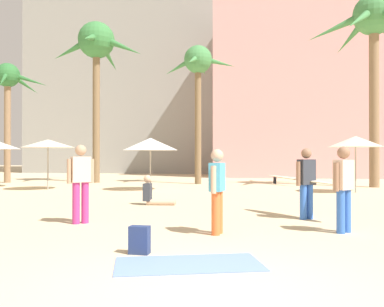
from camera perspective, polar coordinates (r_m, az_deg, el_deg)
name	(u,v)px	position (r m, az deg, el deg)	size (l,w,h in m)	color
ground	(215,292)	(4.82, 3.09, -18.14)	(120.00, 120.00, 0.00)	beige
hotel_pink	(335,96)	(34.76, 18.65, 7.40)	(17.89, 10.21, 12.35)	pink
palm_tree_left	(198,70)	(23.07, 0.82, 11.13)	(3.94, 3.98, 7.41)	brown
palm_tree_center	(374,30)	(22.80, 23.27, 15.04)	(6.33, 5.82, 9.24)	#896B4C
palm_tree_right	(8,87)	(26.17, -23.55, 8.25)	(4.09, 4.16, 6.71)	#896B4C
palm_tree_far_right	(97,49)	(25.08, -12.72, 13.55)	(5.76, 5.74, 9.04)	brown
cafe_umbrella_0	(355,142)	(18.35, 21.14, 1.51)	(2.15, 2.15, 2.30)	gray
cafe_umbrella_1	(48,143)	(19.77, -18.82, 1.28)	(2.30, 2.30, 2.22)	gray
cafe_umbrella_2	(150,144)	(18.50, -5.61, 1.27)	(2.39, 2.39, 2.28)	gray
beach_towel	(189,264)	(5.94, -0.47, -14.64)	(1.98, 1.01, 0.01)	#6684E0
backpack	(140,240)	(6.56, -7.04, -11.52)	(0.31, 0.26, 0.42)	navy
person_near_right	(153,195)	(12.97, -5.24, -5.52)	(0.99, 0.44, 0.91)	#D1A889
person_mid_right	(306,180)	(10.39, 15.06, -3.49)	(1.98, 2.33, 1.66)	blue
person_far_right	(81,180)	(9.59, -14.76, -3.50)	(0.52, 0.46, 1.72)	#B7337F
person_near_left	(344,185)	(8.66, 19.74, -4.08)	(0.49, 0.50, 1.66)	blue
person_mid_left	(217,188)	(8.02, 3.40, -4.62)	(0.29, 0.61, 1.61)	orange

